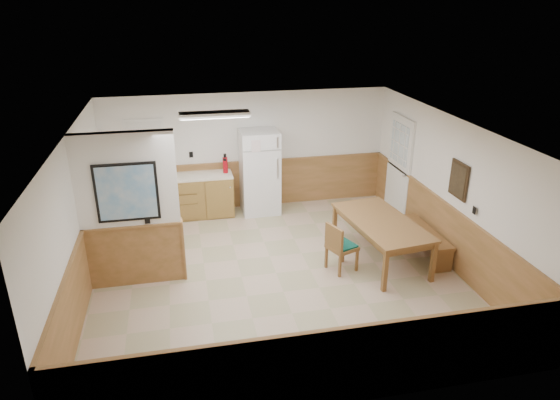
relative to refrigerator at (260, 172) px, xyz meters
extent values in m
plane|color=#C4A88D|center=(-0.18, -2.63, -0.89)|extent=(6.00, 6.00, 0.00)
cube|color=silver|center=(-0.18, -2.63, 1.61)|extent=(6.00, 6.00, 0.02)
cube|color=white|center=(-0.18, 0.37, 0.36)|extent=(6.00, 0.02, 2.50)
cube|color=white|center=(2.82, -2.63, 0.36)|extent=(0.02, 6.00, 2.50)
cube|color=white|center=(-3.18, -2.63, 0.36)|extent=(0.02, 6.00, 2.50)
cube|color=#AE7645|center=(-0.18, 0.35, -0.39)|extent=(6.00, 0.04, 1.00)
cube|color=#AE7645|center=(2.80, -2.63, -0.39)|extent=(0.04, 6.00, 1.00)
cube|color=#AE7645|center=(-3.16, -2.63, -0.39)|extent=(0.04, 6.00, 1.00)
cube|color=white|center=(-2.43, -2.43, 0.86)|extent=(1.50, 0.15, 1.50)
cube|color=#AE7645|center=(-2.43, -2.43, -0.39)|extent=(1.50, 0.17, 1.00)
cube|color=black|center=(-2.43, -2.52, 0.71)|extent=(0.92, 0.03, 0.92)
cube|color=silver|center=(-2.43, -2.54, 0.71)|extent=(0.84, 0.01, 0.84)
cube|color=olive|center=(-1.28, 0.05, -0.46)|extent=(1.40, 0.60, 0.86)
cube|color=olive|center=(-2.75, 0.05, -0.46)|extent=(0.06, 0.60, 0.86)
cube|color=olive|center=(-2.01, 0.05, -0.46)|extent=(0.06, 0.60, 0.86)
cube|color=#F3E6CC|center=(-1.68, 0.05, -0.01)|extent=(2.20, 0.60, 0.04)
cube|color=#F3E6CC|center=(-1.68, 0.35, 0.06)|extent=(2.20, 0.02, 0.10)
cube|color=white|center=(2.79, -0.73, 0.14)|extent=(0.05, 1.02, 2.15)
cube|color=white|center=(2.78, -0.73, 0.14)|extent=(0.04, 0.90, 2.05)
cube|color=silver|center=(2.75, -0.73, 0.66)|extent=(0.02, 0.76, 0.80)
cube|color=white|center=(-2.28, 0.35, 0.66)|extent=(0.80, 0.03, 1.00)
cube|color=white|center=(-2.28, 0.34, 0.66)|extent=(0.70, 0.01, 0.90)
cube|color=#312313|center=(2.79, -2.93, 0.66)|extent=(0.03, 0.50, 0.60)
cube|color=black|center=(2.77, -2.93, 0.66)|extent=(0.01, 0.42, 0.52)
cube|color=white|center=(-0.98, -1.33, 1.56)|extent=(1.20, 0.30, 0.08)
cube|color=white|center=(-0.98, -1.33, 1.52)|extent=(1.15, 0.25, 0.01)
cube|color=white|center=(0.00, 0.00, 0.00)|extent=(0.79, 0.71, 1.78)
cube|color=silver|center=(0.31, -0.36, 0.73)|extent=(0.03, 0.02, 0.23)
cube|color=silver|center=(0.31, -0.36, 0.18)|extent=(0.03, 0.02, 0.42)
cube|color=#905F34|center=(1.69, -2.53, -0.16)|extent=(1.23, 2.10, 0.05)
cube|color=#905F34|center=(1.69, -2.53, -0.24)|extent=(1.12, 1.98, 0.10)
cube|color=#905F34|center=(1.37, -3.51, -0.54)|extent=(0.08, 0.08, 0.70)
cube|color=#905F34|center=(1.14, -1.65, -0.54)|extent=(0.08, 0.08, 0.70)
cube|color=#905F34|center=(2.24, -3.40, -0.54)|extent=(0.08, 0.08, 0.70)
cube|color=#905F34|center=(2.01, -1.55, -0.54)|extent=(0.08, 0.08, 0.70)
cube|color=#905F34|center=(2.57, -2.48, -0.46)|extent=(0.34, 1.47, 0.05)
cube|color=#905F34|center=(2.57, -3.16, -0.69)|extent=(0.30, 0.06, 0.40)
cube|color=#905F34|center=(2.57, -1.79, -0.69)|extent=(0.30, 0.06, 0.40)
cube|color=#905F34|center=(0.93, -2.73, -0.47)|extent=(0.55, 0.55, 0.06)
cube|color=#105340|center=(0.93, -2.73, -0.42)|extent=(0.50, 0.50, 0.03)
cube|color=#905F34|center=(0.76, -2.79, -0.24)|extent=(0.20, 0.42, 0.40)
cube|color=#105340|center=(0.59, -2.86, -0.24)|extent=(0.15, 0.35, 0.34)
cube|color=#905F34|center=(0.82, -2.96, -0.69)|extent=(0.05, 0.05, 0.39)
cube|color=#905F34|center=(0.69, -2.62, -0.69)|extent=(0.05, 0.05, 0.39)
cube|color=#905F34|center=(1.16, -2.83, -0.69)|extent=(0.05, 0.05, 0.39)
cube|color=#905F34|center=(1.03, -2.49, -0.69)|extent=(0.05, 0.05, 0.39)
cylinder|color=#B00915|center=(-0.71, 0.08, 0.18)|extent=(0.12, 0.12, 0.33)
cylinder|color=black|center=(-0.71, 0.08, 0.38)|extent=(0.06, 0.06, 0.07)
cylinder|color=#18862B|center=(-2.28, 0.01, 0.14)|extent=(0.08, 0.08, 0.25)
camera|label=1|loc=(-1.61, -9.77, 3.44)|focal=32.00mm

